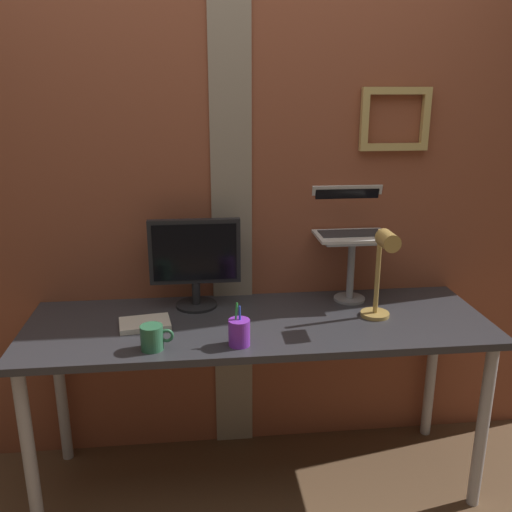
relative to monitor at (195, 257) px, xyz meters
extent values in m
plane|color=brown|center=(0.14, -0.21, -1.00)|extent=(6.00, 6.00, 0.00)
cube|color=brown|center=(0.14, 0.18, 0.34)|extent=(3.30, 0.12, 2.69)
cube|color=gray|center=(0.17, 0.12, 0.34)|extent=(0.18, 0.01, 2.69)
cube|color=tan|center=(0.88, 0.10, 0.68)|extent=(0.30, 0.03, 0.03)
cube|color=tan|center=(0.88, 0.10, 0.45)|extent=(0.30, 0.03, 0.03)
cube|color=tan|center=(0.74, 0.10, 0.56)|extent=(0.03, 0.03, 0.21)
cube|color=tan|center=(1.02, 0.10, 0.56)|extent=(0.03, 0.03, 0.21)
cube|color=#333338|center=(0.25, -0.19, -0.24)|extent=(1.90, 0.62, 0.03)
cylinder|color=#B2B2B7|center=(-0.64, -0.44, -0.63)|extent=(0.05, 0.05, 0.75)
cylinder|color=#B2B2B7|center=(1.14, -0.44, -0.63)|extent=(0.05, 0.05, 0.75)
cylinder|color=#B2B2B7|center=(-0.64, 0.06, -0.63)|extent=(0.05, 0.05, 0.75)
cylinder|color=#B2B2B7|center=(1.14, 0.06, -0.63)|extent=(0.05, 0.05, 0.75)
cylinder|color=black|center=(0.00, 0.00, -0.22)|extent=(0.18, 0.18, 0.01)
cylinder|color=black|center=(0.00, 0.00, -0.17)|extent=(0.04, 0.04, 0.10)
cube|color=black|center=(0.00, 0.00, 0.02)|extent=(0.39, 0.04, 0.28)
cube|color=black|center=(0.00, -0.02, 0.02)|extent=(0.35, 0.00, 0.24)
cylinder|color=gray|center=(0.69, 0.00, -0.22)|extent=(0.14, 0.14, 0.01)
cylinder|color=gray|center=(0.69, 0.00, -0.08)|extent=(0.03, 0.03, 0.27)
cube|color=gray|center=(0.69, 0.00, 0.06)|extent=(0.28, 0.22, 0.01)
cube|color=silver|center=(0.69, 0.00, 0.07)|extent=(0.32, 0.22, 0.01)
cube|color=#2D2D30|center=(0.69, 0.02, 0.08)|extent=(0.28, 0.13, 0.00)
cube|color=silver|center=(0.69, 0.14, 0.18)|extent=(0.32, 0.06, 0.20)
cube|color=black|center=(0.69, 0.13, 0.18)|extent=(0.29, 0.04, 0.17)
cylinder|color=tan|center=(0.75, -0.19, -0.22)|extent=(0.12, 0.12, 0.02)
cylinder|color=tan|center=(0.75, -0.19, -0.03)|extent=(0.02, 0.02, 0.36)
cylinder|color=tan|center=(0.75, -0.28, 0.13)|extent=(0.07, 0.11, 0.07)
cylinder|color=purple|center=(0.16, -0.40, -0.18)|extent=(0.08, 0.08, 0.10)
cylinder|color=blue|center=(0.16, -0.40, -0.15)|extent=(0.01, 0.03, 0.14)
cylinder|color=green|center=(0.15, -0.39, -0.14)|extent=(0.03, 0.03, 0.15)
cylinder|color=#33724C|center=(-0.16, -0.40, -0.18)|extent=(0.08, 0.08, 0.09)
torus|color=#33724C|center=(-0.11, -0.40, -0.18)|extent=(0.05, 0.01, 0.05)
cube|color=silver|center=(-0.21, -0.19, -0.22)|extent=(0.22, 0.17, 0.02)
camera|label=1|loc=(0.02, -2.26, 0.69)|focal=38.56mm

